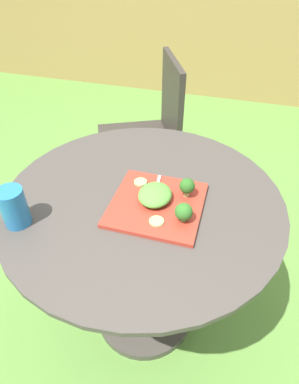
{
  "coord_description": "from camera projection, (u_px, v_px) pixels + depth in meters",
  "views": [
    {
      "loc": [
        0.25,
        -0.78,
        1.45
      ],
      "look_at": [
        0.03,
        -0.01,
        0.78
      ],
      "focal_mm": 30.63,
      "sensor_mm": 36.0,
      "label": 1
    }
  ],
  "objects": [
    {
      "name": "ground_plane",
      "position": [
        145.0,
        313.0,
        1.56
      ],
      "size": [
        12.0,
        12.0,
        0.0
      ],
      "primitive_type": "plane",
      "color": "#568438"
    },
    {
      "name": "bamboo_fence",
      "position": [
        226.0,
        17.0,
        2.98
      ],
      "size": [
        8.0,
        0.08,
        1.5
      ],
      "primitive_type": "cube",
      "color": "#9E7F47",
      "rests_on": "ground_plane"
    },
    {
      "name": "patio_table",
      "position": [
        143.0,
        247.0,
        1.25
      ],
      "size": [
        0.94,
        0.94,
        0.74
      ],
      "color": "#423D38",
      "rests_on": "ground_plane"
    },
    {
      "name": "patio_chair",
      "position": [
        152.0,
        127.0,
        1.88
      ],
      "size": [
        0.59,
        0.59,
        0.9
      ],
      "color": "#332D28",
      "rests_on": "ground_plane"
    },
    {
      "name": "salad_plate",
      "position": [
        157.0,
        204.0,
        1.05
      ],
      "size": [
        0.29,
        0.29,
        0.01
      ],
      "primitive_type": "cube",
      "color": "#AD3323",
      "rests_on": "patio_table"
    },
    {
      "name": "drinking_glass",
      "position": [
        14.0,
        209.0,
        0.96
      ],
      "size": [
        0.08,
        0.08,
        0.12
      ],
      "color": "#236BA8",
      "rests_on": "patio_table"
    },
    {
      "name": "fork",
      "position": [
        156.0,
        192.0,
        1.08
      ],
      "size": [
        0.03,
        0.15,
        0.0
      ],
      "color": "silver",
      "rests_on": "salad_plate"
    },
    {
      "name": "lettuce_mound",
      "position": [
        155.0,
        195.0,
        1.04
      ],
      "size": [
        0.11,
        0.12,
        0.04
      ],
      "primitive_type": "ellipsoid",
      "color": "#519338",
      "rests_on": "salad_plate"
    },
    {
      "name": "broccoli_floret_0",
      "position": [
        184.0,
        212.0,
        0.96
      ],
      "size": [
        0.05,
        0.05,
        0.06
      ],
      "color": "#99B770",
      "rests_on": "salad_plate"
    },
    {
      "name": "broccoli_floret_1",
      "position": [
        187.0,
        186.0,
        1.05
      ],
      "size": [
        0.05,
        0.05,
        0.07
      ],
      "color": "#99B770",
      "rests_on": "salad_plate"
    },
    {
      "name": "cucumber_slice_0",
      "position": [
        157.0,
        221.0,
        0.98
      ],
      "size": [
        0.05,
        0.05,
        0.01
      ],
      "primitive_type": "cylinder",
      "color": "#8EB766",
      "rests_on": "salad_plate"
    },
    {
      "name": "cucumber_slice_1",
      "position": [
        141.0,
        182.0,
        1.12
      ],
      "size": [
        0.04,
        0.04,
        0.01
      ],
      "primitive_type": "cylinder",
      "color": "#8EB766",
      "rests_on": "salad_plate"
    }
  ]
}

